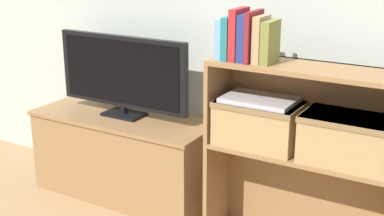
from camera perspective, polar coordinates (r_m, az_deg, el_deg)
The scene contains 14 objects.
tv_stand at distance 2.99m, azimuth -7.06°, elevation -5.00°, with size 1.02×0.43×0.46m.
tv at distance 2.85m, azimuth -7.44°, elevation 3.69°, with size 0.79×0.14×0.44m.
bookshelf_lower_tier at distance 2.51m, azimuth 11.70°, elevation -8.15°, with size 0.83×0.27×0.49m.
bookshelf_upper_tier at distance 2.35m, azimuth 12.33°, elevation 1.35°, with size 0.83×0.27×0.38m.
book_skyblue at distance 2.37m, azimuth 3.46°, elevation 7.46°, with size 0.03×0.13×0.18m.
book_teal at distance 2.35m, azimuth 4.22°, elevation 7.50°, with size 0.03×0.15×0.19m.
book_crimson at distance 2.33m, azimuth 5.02°, elevation 7.86°, with size 0.03×0.14×0.22m.
book_navy at distance 2.32m, azimuth 5.88°, elevation 7.52°, with size 0.04×0.14×0.20m.
book_maroon at distance 2.30m, azimuth 6.60°, elevation 7.61°, with size 0.02×0.16×0.22m.
book_tan at distance 2.29m, azimuth 7.37°, elevation 7.29°, with size 0.03×0.12×0.20m.
book_olive at distance 2.28m, azimuth 8.34°, elevation 6.97°, with size 0.04×0.13×0.18m.
storage_basket_left at distance 2.40m, azimuth 7.13°, elevation -1.42°, with size 0.37×0.23×0.20m.
storage_basket_right at distance 2.28m, azimuth 16.28°, elevation -3.03°, with size 0.37×0.23×0.20m.
laptop at distance 2.37m, azimuth 7.22°, elevation 0.89°, with size 0.31×0.22×0.02m.
Camera 1 is at (1.24, -1.97, 1.38)m, focal length 50.00 mm.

